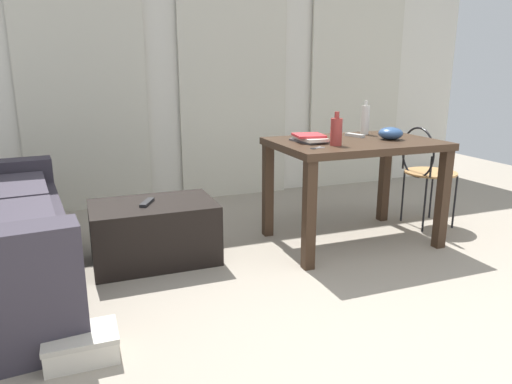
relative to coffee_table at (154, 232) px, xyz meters
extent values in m
plane|color=gray|center=(1.06, -0.51, -0.20)|extent=(7.87, 7.87, 0.00)
cube|color=silver|center=(1.06, 1.53, 1.12)|extent=(5.43, 0.10, 2.64)
cube|color=beige|center=(-0.33, 1.44, 0.98)|extent=(1.09, 0.03, 2.37)
cube|color=beige|center=(1.06, 1.44, 0.98)|extent=(1.09, 0.03, 2.37)
cube|color=beige|center=(2.45, 1.44, 0.98)|extent=(1.09, 0.03, 2.37)
cube|color=black|center=(0.00, 0.00, 0.00)|extent=(0.81, 0.52, 0.40)
cube|color=#382619|center=(1.43, -0.15, 0.54)|extent=(1.16, 0.79, 0.05)
cube|color=#382619|center=(0.90, -0.49, 0.16)|extent=(0.07, 0.07, 0.71)
cube|color=#382619|center=(1.97, -0.49, 0.16)|extent=(0.07, 0.07, 0.71)
cube|color=#382619|center=(0.90, 0.19, 0.16)|extent=(0.07, 0.07, 0.71)
cube|color=#382619|center=(1.97, 0.19, 0.16)|extent=(0.07, 0.07, 0.71)
cylinder|color=#B7844C|center=(2.24, -0.04, 0.24)|extent=(0.41, 0.41, 0.02)
cylinder|color=black|center=(2.37, -0.19, 0.02)|extent=(0.02, 0.02, 0.44)
cylinder|color=black|center=(2.39, 0.09, 0.02)|extent=(0.02, 0.02, 0.44)
cylinder|color=black|center=(2.09, -0.18, 0.02)|extent=(0.02, 0.02, 0.44)
cylinder|color=black|center=(2.10, 0.11, 0.02)|extent=(0.02, 0.02, 0.44)
torus|color=black|center=(2.09, -0.04, 0.41)|extent=(0.04, 0.41, 0.41)
cylinder|color=black|center=(2.08, -0.21, 0.33)|extent=(0.02, 0.02, 0.16)
cylinder|color=black|center=(2.10, 0.14, 0.33)|extent=(0.02, 0.02, 0.16)
cylinder|color=beige|center=(1.67, 0.09, 0.67)|extent=(0.06, 0.06, 0.22)
cylinder|color=beige|center=(1.67, 0.09, 0.80)|extent=(0.03, 0.03, 0.04)
cylinder|color=#99332D|center=(1.19, -0.30, 0.65)|extent=(0.08, 0.08, 0.18)
cylinder|color=#99332D|center=(1.19, -0.30, 0.76)|extent=(0.03, 0.03, 0.04)
ellipsoid|color=#2D4C7A|center=(1.69, -0.21, 0.61)|extent=(0.17, 0.17, 0.09)
cube|color=#4C4C51|center=(1.10, -0.09, 0.57)|extent=(0.22, 0.28, 0.01)
cube|color=silver|center=(1.09, -0.10, 0.59)|extent=(0.16, 0.28, 0.02)
cube|color=red|center=(1.09, -0.09, 0.61)|extent=(0.23, 0.24, 0.02)
cube|color=#B7B7B2|center=(1.53, 0.01, 0.57)|extent=(0.09, 0.17, 0.02)
cube|color=#9EA0A5|center=(1.03, -0.35, 0.57)|extent=(0.07, 0.05, 0.00)
torus|color=#262628|center=(0.98, -0.38, 0.57)|extent=(0.03, 0.03, 0.00)
cube|color=#9EA0A5|center=(1.03, -0.37, 0.57)|extent=(0.07, 0.02, 0.00)
torus|color=#262628|center=(0.98, -0.37, 0.57)|extent=(0.03, 0.03, 0.00)
cube|color=#232326|center=(-0.04, -0.01, 0.21)|extent=(0.12, 0.18, 0.02)
cube|color=beige|center=(-0.50, -1.01, -0.15)|extent=(0.31, 0.23, 0.10)
cube|color=beige|center=(-0.50, -1.01, -0.09)|extent=(0.32, 0.23, 0.02)
camera|label=1|loc=(-0.43, -3.03, 1.06)|focal=33.14mm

